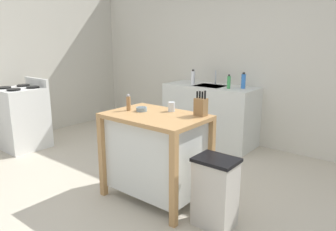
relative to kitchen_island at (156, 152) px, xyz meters
The scene contains 15 objects.
ground_plane 0.55m from the kitchen_island, 125.96° to the right, with size 6.91×6.91×0.00m, color #BCB29E.
wall_back 2.38m from the kitchen_island, 93.69° to the left, with size 5.91×0.10×2.60m, color beige.
wall_left 3.28m from the kitchen_island, 166.94° to the left, with size 0.10×3.04×2.60m, color beige.
kitchen_island is the anchor object (origin of this frame).
knife_block 0.65m from the kitchen_island, 31.98° to the left, with size 0.11×0.09×0.25m.
bowl_ceramic_wide 0.46m from the kitchen_island, behind, with size 0.11×0.11×0.04m.
drinking_cup 0.49m from the kitchen_island, 78.56° to the left, with size 0.07×0.07×0.10m.
pepper_grinder 0.58m from the kitchen_island, behind, with size 0.04×0.04×0.17m.
trash_bin 0.76m from the kitchen_island, ahead, with size 0.36×0.28×0.63m.
sink_counter 1.95m from the kitchen_island, 105.14° to the left, with size 1.43×0.60×0.91m.
sink_faucet 2.15m from the kitchen_island, 104.14° to the left, with size 0.02×0.02×0.22m.
bottle_dish_soap 2.01m from the kitchen_island, 90.02° to the left, with size 0.06×0.06×0.23m.
bottle_hand_soap 2.06m from the kitchen_island, 113.59° to the left, with size 0.06×0.06×0.23m.
bottle_spray_cleaner 1.87m from the kitchen_island, 94.96° to the left, with size 0.05×0.05×0.20m.
stove 2.55m from the kitchen_island, behind, with size 0.60×0.60×1.03m.
Camera 1 is at (2.12, -2.08, 1.62)m, focal length 33.85 mm.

